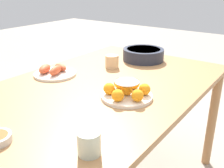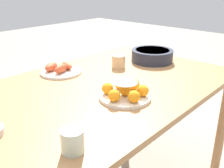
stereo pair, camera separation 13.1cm
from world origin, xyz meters
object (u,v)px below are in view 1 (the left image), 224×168
(cake_plate, at_px, (127,91))
(seafood_platter, at_px, (54,72))
(serving_bowl, at_px, (143,54))
(cup_near, at_px, (89,143))
(dining_table, at_px, (99,100))
(cup_far, at_px, (112,61))

(cake_plate, xyz_separation_m, seafood_platter, (0.02, 0.53, -0.01))
(serving_bowl, height_order, cup_near, serving_bowl)
(dining_table, relative_size, seafood_platter, 6.23)
(dining_table, distance_m, serving_bowl, 0.57)
(serving_bowl, bearing_deg, cup_far, 162.85)
(cake_plate, bearing_deg, cup_near, -162.27)
(dining_table, distance_m, cup_near, 0.60)
(cup_far, bearing_deg, seafood_platter, 148.91)
(dining_table, xyz_separation_m, cake_plate, (-0.04, -0.21, 0.12))
(cake_plate, height_order, seafood_platter, cake_plate)
(serving_bowl, bearing_deg, dining_table, -175.14)
(serving_bowl, relative_size, cup_far, 3.34)
(dining_table, bearing_deg, serving_bowl, 4.86)
(dining_table, xyz_separation_m, serving_bowl, (0.56, 0.05, 0.13))
(serving_bowl, distance_m, seafood_platter, 0.64)
(serving_bowl, bearing_deg, cup_near, -159.24)
(cake_plate, height_order, serving_bowl, cake_plate)
(cup_far, bearing_deg, cake_plate, -135.30)
(cup_far, bearing_deg, cup_near, -148.55)
(dining_table, height_order, cup_near, cup_near)
(dining_table, distance_m, seafood_platter, 0.34)
(serving_bowl, relative_size, cup_near, 3.52)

